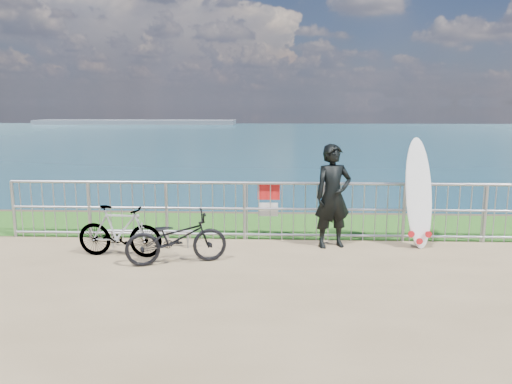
{
  "coord_description": "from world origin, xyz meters",
  "views": [
    {
      "loc": [
        0.12,
        -7.66,
        2.59
      ],
      "look_at": [
        -0.27,
        1.2,
        1.0
      ],
      "focal_mm": 35.0,
      "sensor_mm": 36.0,
      "label": 1
    }
  ],
  "objects_px": {
    "bicycle_near": "(176,238)",
    "bicycle_far": "(120,231)",
    "surfer": "(333,196)",
    "surfboard": "(419,197)"
  },
  "relations": [
    {
      "from": "surfboard",
      "to": "bicycle_far",
      "type": "distance_m",
      "value": 5.3
    },
    {
      "from": "surfboard",
      "to": "bicycle_far",
      "type": "height_order",
      "value": "surfboard"
    },
    {
      "from": "surfer",
      "to": "surfboard",
      "type": "bearing_deg",
      "value": -14.44
    },
    {
      "from": "surfer",
      "to": "bicycle_far",
      "type": "distance_m",
      "value": 3.78
    },
    {
      "from": "surfer",
      "to": "bicycle_near",
      "type": "xyz_separation_m",
      "value": [
        -2.63,
        -1.09,
        -0.51
      ]
    },
    {
      "from": "bicycle_near",
      "to": "bicycle_far",
      "type": "height_order",
      "value": "bicycle_far"
    },
    {
      "from": "surfer",
      "to": "bicycle_far",
      "type": "height_order",
      "value": "surfer"
    },
    {
      "from": "surfer",
      "to": "bicycle_far",
      "type": "relative_size",
      "value": 1.27
    },
    {
      "from": "bicycle_near",
      "to": "bicycle_far",
      "type": "relative_size",
      "value": 1.11
    },
    {
      "from": "surfer",
      "to": "bicycle_far",
      "type": "bearing_deg",
      "value": 174.12
    }
  ]
}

